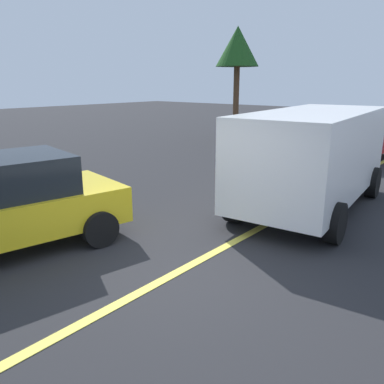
% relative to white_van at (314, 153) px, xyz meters
% --- Properties ---
extents(ground_plane, '(80.00, 80.00, 0.00)m').
position_rel_white_van_xyz_m(ground_plane, '(-4.42, 0.21, -1.27)').
color(ground_plane, '#262628').
extents(lane_marking_centre, '(28.00, 0.16, 0.01)m').
position_rel_white_van_xyz_m(lane_marking_centre, '(-1.42, 0.21, -1.26)').
color(lane_marking_centre, '#E0D14C').
extents(white_van, '(5.38, 2.69, 2.20)m').
position_rel_white_van_xyz_m(white_van, '(0.00, 0.00, 0.00)').
color(white_van, white).
rests_on(white_van, ground_plane).
extents(car_red_approaching, '(4.15, 2.34, 1.58)m').
position_rel_white_van_xyz_m(car_red_approaching, '(6.69, 1.12, -0.47)').
color(car_red_approaching, red).
rests_on(car_red_approaching, ground_plane).
extents(car_yellow_far_lane, '(4.41, 2.67, 1.62)m').
position_rel_white_van_xyz_m(car_yellow_far_lane, '(-5.61, 3.07, -0.46)').
color(car_yellow_far_lane, gold).
rests_on(car_yellow_far_lane, ground_plane).
extents(tree_centre_verge, '(1.99, 1.99, 5.26)m').
position_rel_white_van_xyz_m(tree_centre_verge, '(7.65, 7.20, 3.01)').
color(tree_centre_verge, '#513823').
rests_on(tree_centre_verge, ground_plane).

